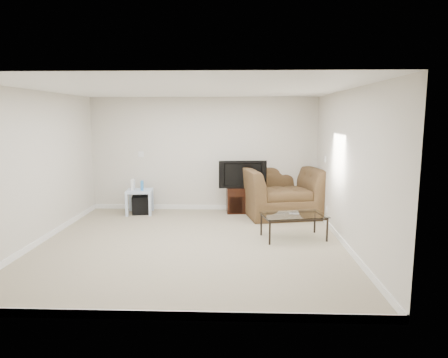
{
  "coord_description": "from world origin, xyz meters",
  "views": [
    {
      "loc": [
        0.78,
        -6.31,
        2.07
      ],
      "look_at": [
        0.5,
        1.2,
        0.9
      ],
      "focal_mm": 32.0,
      "sensor_mm": 36.0,
      "label": 1
    }
  ],
  "objects_px": {
    "subwoofer": "(142,205)",
    "coffee_table": "(293,226)",
    "recliner": "(281,183)",
    "television": "(242,174)",
    "tv_stand": "(242,199)",
    "side_table": "(140,202)"
  },
  "relations": [
    {
      "from": "tv_stand",
      "to": "recliner",
      "type": "bearing_deg",
      "value": -21.23
    },
    {
      "from": "subwoofer",
      "to": "coffee_table",
      "type": "height_order",
      "value": "coffee_table"
    },
    {
      "from": "tv_stand",
      "to": "side_table",
      "type": "bearing_deg",
      "value": -179.63
    },
    {
      "from": "tv_stand",
      "to": "coffee_table",
      "type": "distance_m",
      "value": 2.1
    },
    {
      "from": "tv_stand",
      "to": "side_table",
      "type": "relative_size",
      "value": 1.24
    },
    {
      "from": "television",
      "to": "coffee_table",
      "type": "distance_m",
      "value": 2.17
    },
    {
      "from": "tv_stand",
      "to": "recliner",
      "type": "distance_m",
      "value": 0.94
    },
    {
      "from": "tv_stand",
      "to": "subwoofer",
      "type": "height_order",
      "value": "tv_stand"
    },
    {
      "from": "subwoofer",
      "to": "coffee_table",
      "type": "xyz_separation_m",
      "value": [
        3.05,
        -1.7,
        0.03
      ]
    },
    {
      "from": "subwoofer",
      "to": "recliner",
      "type": "relative_size",
      "value": 0.25
    },
    {
      "from": "tv_stand",
      "to": "recliner",
      "type": "xyz_separation_m",
      "value": [
        0.82,
        -0.23,
        0.4
      ]
    },
    {
      "from": "coffee_table",
      "to": "subwoofer",
      "type": "bearing_deg",
      "value": 150.79
    },
    {
      "from": "tv_stand",
      "to": "coffee_table",
      "type": "bearing_deg",
      "value": -71.05
    },
    {
      "from": "tv_stand",
      "to": "television",
      "type": "bearing_deg",
      "value": -90.0
    },
    {
      "from": "side_table",
      "to": "subwoofer",
      "type": "relative_size",
      "value": 1.39
    },
    {
      "from": "side_table",
      "to": "subwoofer",
      "type": "bearing_deg",
      "value": 40.21
    },
    {
      "from": "coffee_table",
      "to": "television",
      "type": "bearing_deg",
      "value": 114.78
    },
    {
      "from": "subwoofer",
      "to": "side_table",
      "type": "bearing_deg",
      "value": -139.79
    },
    {
      "from": "subwoofer",
      "to": "coffee_table",
      "type": "relative_size",
      "value": 0.36
    },
    {
      "from": "side_table",
      "to": "recliner",
      "type": "bearing_deg",
      "value": 0.0
    },
    {
      "from": "recliner",
      "to": "side_table",
      "type": "bearing_deg",
      "value": 168.27
    },
    {
      "from": "recliner",
      "to": "television",
      "type": "bearing_deg",
      "value": 154.38
    }
  ]
}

